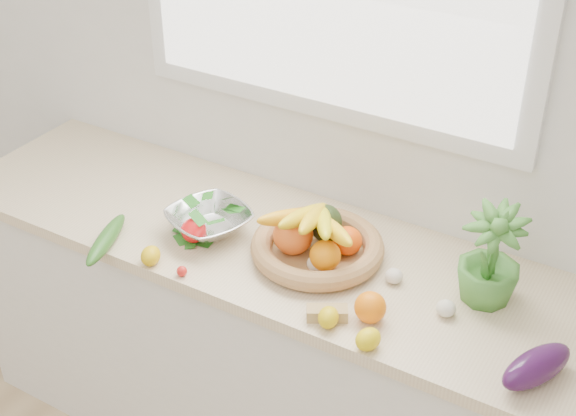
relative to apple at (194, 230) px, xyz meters
The scene contains 18 objects.
back_wall 0.63m from the apple, 62.66° to the left, with size 4.50×0.02×2.70m, color white.
counter_cabinet 0.57m from the apple, 29.39° to the left, with size 2.20×0.58×0.86m, color silver.
countertop 0.26m from the apple, 29.39° to the left, with size 2.24×0.62×0.04m, color beige.
orange_loose 0.62m from the apple, ahead, with size 0.09×0.09×0.09m, color orange.
lemon_a 0.16m from the apple, 104.30° to the right, with size 0.06×0.07×0.06m, color #E1B20C.
lemon_b 0.68m from the apple, 13.39° to the right, with size 0.06×0.07×0.06m, color yellow.
lemon_c 0.55m from the apple, 13.97° to the right, with size 0.05×0.07×0.05m, color #E1BE0C.
apple is the anchor object (origin of this frame).
ginger 0.53m from the apple, 11.92° to the right, with size 0.11×0.04×0.03m, color tan.
garlic_a 0.40m from the apple, ahead, with size 0.06×0.06×0.05m, color beige.
garlic_b 0.62m from the apple, 11.58° to the left, with size 0.05×0.05×0.04m, color silver.
garlic_c 0.78m from the apple, ahead, with size 0.05×0.05×0.04m, color beige.
eggplant 1.06m from the apple, ahead, with size 0.08×0.22×0.09m, color #34103C.
cucumber 0.26m from the apple, 143.23° to the right, with size 0.05×0.27×0.05m, color #1E5A1A.
radish 0.17m from the apple, 65.42° to the right, with size 0.03×0.03×0.03m, color red.
potted_herb 0.87m from the apple, 12.44° to the left, with size 0.17×0.17×0.31m, color #42832F.
fruit_basket 0.38m from the apple, 18.85° to the left, with size 0.47×0.47×0.19m.
colander_with_spinach 0.06m from the apple, 71.68° to the left, with size 0.31×0.31×0.12m.
Camera 1 is at (1.04, 0.26, 2.30)m, focal length 50.00 mm.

